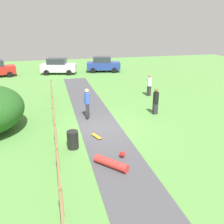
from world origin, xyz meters
name	(u,v)px	position (x,y,z in m)	size (l,w,h in m)	color
ground_plane	(100,128)	(0.00, 0.00, 0.00)	(60.00, 60.00, 0.00)	#568E42
asphalt_path	(100,128)	(0.00, 0.00, 0.01)	(2.40, 28.00, 0.02)	#47474C
wooden_fence	(54,122)	(-2.60, 0.00, 0.67)	(0.12, 18.12, 1.10)	olive
trash_bin	(73,140)	(-1.80, -2.04, 0.45)	(0.56, 0.56, 0.90)	black
skater_riding	(87,102)	(-0.45, 1.81, 1.10)	(0.47, 0.82, 1.93)	black
skater_fallen	(112,162)	(-0.36, -4.12, 0.20)	(1.48, 1.45, 0.36)	red
skateboard_loose	(96,136)	(-0.47, -1.23, 0.09)	(0.47, 0.82, 0.08)	#BF8C19
bystander_black	(156,100)	(4.09, 1.31, 0.98)	(0.44, 0.44, 1.78)	#2D2D33
bystander_white	(149,84)	(5.43, 5.54, 1.02)	(0.51, 0.51, 1.84)	#2D2D33
parked_car_blue	(103,64)	(4.06, 17.23, 0.96)	(4.46, 2.65, 1.92)	#283D99
parked_car_white	(58,66)	(-1.57, 17.23, 0.96)	(4.49, 2.77, 1.92)	silver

